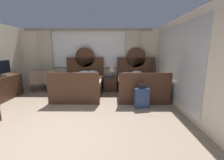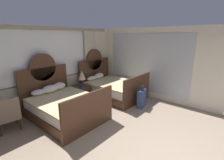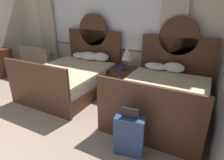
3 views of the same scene
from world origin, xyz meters
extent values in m
cube|color=beige|center=(0.00, 4.29, 1.35)|extent=(6.11, 0.07, 2.70)
cube|color=#646054|center=(0.00, 4.25, 1.76)|extent=(3.63, 0.02, 1.69)
cube|color=white|center=(0.00, 4.24, 1.76)|extent=(3.55, 0.02, 1.61)
cube|color=#C1B79E|center=(1.95, 4.16, 1.30)|extent=(0.59, 0.08, 2.60)
cube|color=gray|center=(0.00, 4.16, 2.62)|extent=(5.62, 0.10, 0.12)
cube|color=beige|center=(3.09, 1.83, 1.35)|extent=(0.07, 4.86, 2.70)
cube|color=#B2B7BC|center=(3.05, 2.13, 1.35)|extent=(0.01, 3.40, 2.27)
cube|color=#472B1C|center=(-0.16, 3.02, 0.15)|extent=(1.59, 2.08, 0.30)
cube|color=white|center=(-0.16, 3.02, 0.43)|extent=(1.53, 1.98, 0.27)
cube|color=beige|center=(-0.16, 2.94, 0.60)|extent=(1.63, 1.88, 0.06)
cube|color=#472B1C|center=(-0.16, 4.09, 0.71)|extent=(1.67, 0.06, 1.42)
cylinder|color=#472B1C|center=(-0.16, 4.09, 1.42)|extent=(0.87, 0.06, 0.87)
cube|color=#472B1C|center=(-0.16, 1.95, 0.52)|extent=(1.67, 0.06, 1.04)
ellipsoid|color=white|center=(-0.50, 3.86, 0.71)|extent=(0.46, 0.33, 0.16)
ellipsoid|color=white|center=(-0.15, 3.80, 0.75)|extent=(0.54, 0.34, 0.24)
ellipsoid|color=white|center=(0.20, 3.85, 0.75)|extent=(0.46, 0.32, 0.23)
cube|color=#472B1C|center=(2.12, 3.02, 0.15)|extent=(1.59, 2.08, 0.30)
cube|color=white|center=(2.12, 3.02, 0.43)|extent=(1.53, 1.98, 0.27)
cube|color=beige|center=(2.12, 2.94, 0.60)|extent=(1.63, 1.88, 0.06)
cube|color=#472B1C|center=(2.12, 4.09, 0.71)|extent=(1.67, 0.06, 1.42)
cylinder|color=#472B1C|center=(2.12, 4.09, 1.42)|extent=(0.87, 0.06, 0.87)
cube|color=#472B1C|center=(2.12, 1.95, 0.52)|extent=(1.67, 0.06, 1.04)
ellipsoid|color=white|center=(1.72, 3.83, 0.71)|extent=(0.53, 0.25, 0.17)
ellipsoid|color=white|center=(2.14, 3.85, 0.74)|extent=(0.47, 0.28, 0.23)
cube|color=#472B1C|center=(0.98, 3.68, 0.30)|extent=(0.55, 0.55, 0.60)
sphere|color=tan|center=(0.98, 3.39, 0.43)|extent=(0.02, 0.02, 0.02)
cylinder|color=brown|center=(1.06, 3.66, 0.61)|extent=(0.14, 0.14, 0.02)
cylinder|color=brown|center=(1.06, 3.66, 0.73)|extent=(0.03, 0.03, 0.21)
cone|color=beige|center=(1.06, 3.66, 0.99)|extent=(0.27, 0.27, 0.32)
cube|color=navy|center=(0.95, 3.57, 0.62)|extent=(0.18, 0.26, 0.03)
cube|color=#84705B|center=(-1.48, 3.64, 0.37)|extent=(0.63, 0.63, 0.10)
cube|color=#84705B|center=(-1.52, 3.41, 0.66)|extent=(0.55, 0.17, 0.49)
cube|color=#84705B|center=(-1.24, 3.60, 0.50)|extent=(0.14, 0.50, 0.16)
cylinder|color=#472B1C|center=(-1.22, 3.82, 0.16)|extent=(0.04, 0.04, 0.32)
cylinder|color=#472B1C|center=(-1.30, 3.38, 0.16)|extent=(0.04, 0.04, 0.32)
cylinder|color=#472B1C|center=(-1.74, 3.45, 0.16)|extent=(0.04, 0.04, 0.32)
cube|color=navy|center=(1.97, 1.67, 0.31)|extent=(0.46, 0.26, 0.61)
cube|color=#232326|center=(1.97, 1.67, 0.69)|extent=(0.24, 0.06, 0.15)
cylinder|color=black|center=(1.80, 1.64, 0.03)|extent=(0.05, 0.03, 0.05)
cylinder|color=black|center=(2.14, 1.70, 0.03)|extent=(0.05, 0.03, 0.05)
camera|label=1|loc=(1.11, -2.68, 1.74)|focal=24.02mm
camera|label=2|loc=(-2.68, -0.88, 2.38)|focal=26.09mm
camera|label=3|loc=(2.80, -0.46, 2.10)|focal=30.61mm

